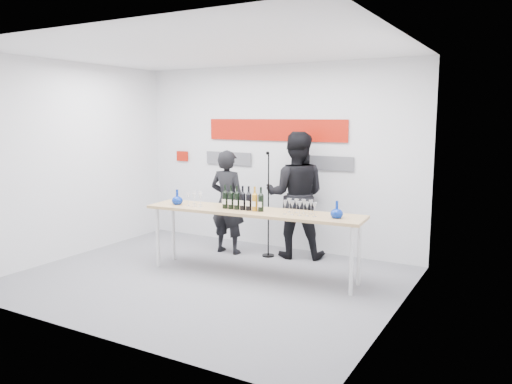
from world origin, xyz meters
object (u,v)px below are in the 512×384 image
at_px(tasting_table, 252,215).
at_px(presenter_left, 228,202).
at_px(mic_stand, 268,225).
at_px(presenter_right, 296,195).

distance_m(tasting_table, presenter_left, 1.24).
bearing_deg(presenter_left, mic_stand, -170.56).
height_order(presenter_left, mic_stand, presenter_left).
xyz_separation_m(presenter_right, mic_stand, (-0.37, -0.21, -0.47)).
xyz_separation_m(tasting_table, presenter_right, (0.11, 1.15, 0.13)).
distance_m(tasting_table, mic_stand, 1.03).
xyz_separation_m(presenter_left, presenter_right, (1.03, 0.33, 0.15)).
relative_size(presenter_left, mic_stand, 1.00).
bearing_deg(presenter_left, tasting_table, 137.58).
relative_size(presenter_right, mic_stand, 1.18).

